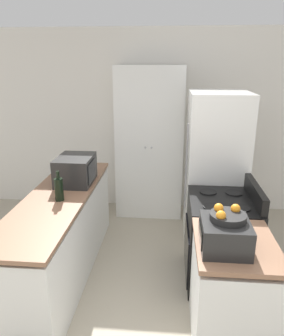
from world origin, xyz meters
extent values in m
cube|color=silver|center=(0.00, 3.05, 1.30)|extent=(7.00, 0.06, 2.60)
cube|color=silver|center=(-0.80, 1.22, 0.41)|extent=(0.58, 2.19, 0.81)
cube|color=#896047|center=(-0.80, 1.22, 0.87)|extent=(0.60, 2.24, 0.04)
cube|color=silver|center=(0.80, 0.48, 0.41)|extent=(0.58, 0.74, 0.81)
cube|color=#896047|center=(0.80, 0.48, 0.87)|extent=(0.60, 0.76, 0.04)
cube|color=white|center=(0.01, 2.77, 1.05)|extent=(0.93, 0.46, 2.11)
sphere|color=#B2B2B7|center=(-0.03, 2.53, 1.05)|extent=(0.03, 0.03, 0.03)
sphere|color=#B2B2B7|center=(0.05, 2.53, 1.05)|extent=(0.03, 0.03, 0.03)
cube|color=black|center=(0.82, 1.25, 0.44)|extent=(0.64, 0.75, 0.89)
cube|color=black|center=(0.50, 1.25, 0.33)|extent=(0.02, 0.66, 0.49)
cube|color=black|center=(1.11, 1.25, 0.97)|extent=(0.06, 0.71, 0.16)
cylinder|color=black|center=(0.70, 1.07, 0.89)|extent=(0.17, 0.17, 0.01)
cylinder|color=black|center=(0.70, 1.43, 0.89)|extent=(0.17, 0.17, 0.01)
cylinder|color=black|center=(0.95, 1.07, 0.89)|extent=(0.17, 0.17, 0.01)
cylinder|color=black|center=(0.95, 1.43, 0.89)|extent=(0.17, 0.17, 0.01)
cube|color=white|center=(0.83, 2.04, 0.92)|extent=(0.66, 0.75, 1.83)
cylinder|color=gray|center=(0.49, 1.84, 1.01)|extent=(0.02, 0.02, 1.01)
cube|color=black|center=(-0.72, 1.59, 1.03)|extent=(0.37, 0.48, 0.30)
cube|color=black|center=(-0.53, 1.55, 1.03)|extent=(0.01, 0.30, 0.21)
cylinder|color=black|center=(-0.74, 1.11, 1.00)|extent=(0.08, 0.08, 0.22)
cylinder|color=black|center=(-0.74, 1.11, 1.14)|extent=(0.03, 0.03, 0.08)
cube|color=black|center=(0.70, 0.39, 0.99)|extent=(0.33, 0.36, 0.21)
cube|color=black|center=(0.53, 0.39, 0.99)|extent=(0.01, 0.25, 0.13)
cylinder|color=black|center=(0.71, 0.41, 1.12)|extent=(0.25, 0.25, 0.05)
sphere|color=orange|center=(0.77, 0.46, 1.16)|extent=(0.07, 0.07, 0.07)
sphere|color=orange|center=(0.66, 0.46, 1.16)|extent=(0.07, 0.07, 0.07)
sphere|color=orange|center=(0.66, 0.35, 1.16)|extent=(0.07, 0.07, 0.07)
camera|label=1|loc=(0.30, -1.70, 2.16)|focal=35.00mm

